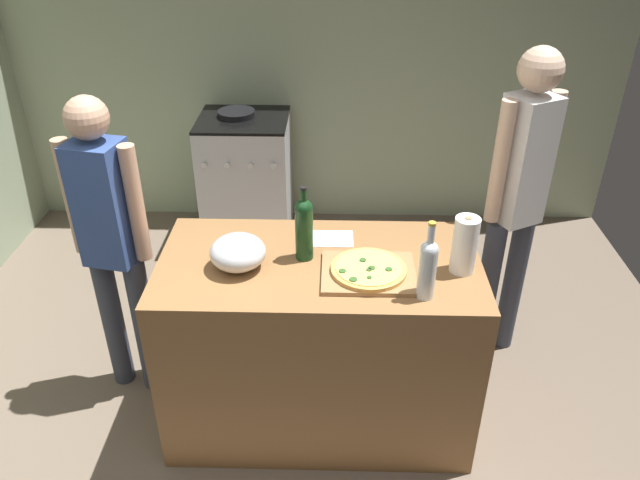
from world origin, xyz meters
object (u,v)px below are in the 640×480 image
Objects in this scene: paper_towel_roll at (465,245)px; wine_bottle_amber at (428,266)px; person_in_red at (518,193)px; wine_bottle_clear at (304,226)px; mixing_bowl at (238,252)px; pizza at (369,269)px; stove at (247,179)px; person_in_stripes at (111,236)px.

paper_towel_roll is 0.26m from wine_bottle_amber.
person_in_red is (0.37, 0.58, -0.04)m from paper_towel_roll.
paper_towel_roll is 0.69m from wine_bottle_clear.
mixing_bowl is at bearing -162.91° from wine_bottle_clear.
paper_towel_roll is at bearing -122.71° from person_in_red.
mixing_bowl is 0.14× the size of person_in_red.
person_in_red is at bearing 25.02° from wine_bottle_clear.
pizza is 0.19× the size of person_in_red.
person_in_red is (1.06, 0.49, -0.07)m from wine_bottle_clear.
pizza is 0.33× the size of stove.
wine_bottle_amber is 0.35× the size of stove.
wine_bottle_amber is 2.35m from stove.
stove is 0.61× the size of person_in_stripes.
person_in_stripes is 2.01m from person_in_red.
person_in_red is (0.78, 0.63, 0.05)m from pizza.
paper_towel_roll is at bearing 6.52° from pizza.
person_in_stripes is at bearing 171.18° from paper_towel_roll.
wine_bottle_amber is (-0.18, -0.19, 0.02)m from paper_towel_roll.
person_in_red is at bearing 38.86° from pizza.
wine_bottle_amber is 0.21× the size of person_in_stripes.
person_in_stripes is at bearing -170.61° from person_in_red.
wine_bottle_amber is at bearing -33.06° from pizza.
person_in_red is (1.99, 0.33, 0.09)m from person_in_stripes.
stove is (-0.80, 1.88, -0.49)m from pizza.
mixing_bowl is at bearing -82.74° from stove.
wine_bottle_amber is (0.50, -0.28, -0.01)m from wine_bottle_clear.
wine_bottle_clear is 1.93m from stove.
mixing_bowl reaches higher than stove.
pizza is at bearing -173.48° from paper_towel_roll.
stove is (-0.52, 1.75, -0.62)m from wine_bottle_clear.
person_in_stripes is at bearing 166.22° from pizza.
mixing_bowl is 0.31m from wine_bottle_clear.
person_in_stripes is (-1.61, 0.25, -0.13)m from paper_towel_roll.
person_in_red is at bearing -38.67° from stove.
wine_bottle_clear is at bearing -154.98° from person_in_red.
paper_towel_roll reaches higher than pizza.
wine_bottle_amber is at bearing -17.14° from person_in_stripes.
paper_towel_roll is 0.75× the size of wine_bottle_clear.
mixing_bowl is at bearing -156.58° from person_in_red.
pizza is 0.93× the size of wine_bottle_clear.
stove is (-1.20, 1.84, -0.59)m from paper_towel_roll.
wine_bottle_clear is 1.01× the size of wine_bottle_amber.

